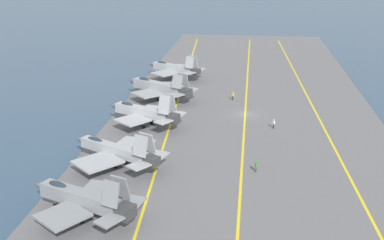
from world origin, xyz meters
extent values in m
plane|color=#334C66|center=(0.00, 0.00, 0.00)|extent=(2000.00, 2000.00, 0.00)
cube|color=slate|center=(0.00, 0.00, 0.20)|extent=(182.65, 50.24, 0.40)
cube|color=yellow|center=(0.00, -13.82, 0.40)|extent=(164.22, 8.15, 0.01)
cube|color=yellow|center=(0.00, 0.00, 0.40)|extent=(164.39, 0.36, 0.01)
cube|color=yellow|center=(0.00, 13.82, 0.40)|extent=(164.13, 9.92, 0.01)
cube|color=gray|center=(-40.19, 18.65, 2.82)|extent=(5.76, 10.96, 1.75)
cone|color=#5B5E60|center=(-37.79, 24.64, 2.82)|extent=(2.32, 2.57, 1.66)
cube|color=#38383A|center=(-42.65, 12.52, 2.82)|extent=(2.53, 2.42, 1.48)
ellipsoid|color=#232D38|center=(-38.93, 21.78, 3.65)|extent=(1.90, 2.87, 0.96)
cube|color=gray|center=(-43.41, 19.54, 2.26)|extent=(6.79, 6.77, 0.28)
cube|color=gray|center=(-37.25, 17.06, 2.26)|extent=(5.51, 5.43, 0.28)
cube|color=gray|center=(-43.05, 13.97, 5.16)|extent=(1.62, 2.29, 2.90)
cube|color=gray|center=(-41.35, 13.29, 5.16)|extent=(1.62, 2.29, 2.90)
cube|color=gray|center=(-44.59, 13.78, 2.82)|extent=(3.49, 3.26, 0.20)
cube|color=gray|center=(-40.37, 12.09, 2.82)|extent=(3.17, 2.63, 0.20)
cylinder|color=#B2B2B7|center=(-38.65, 22.48, 1.18)|extent=(0.16, 0.16, 1.55)
cylinder|color=black|center=(-38.65, 22.48, 0.70)|extent=(0.43, 0.64, 0.60)
cylinder|color=#B2B2B7|center=(-41.74, 18.06, 1.18)|extent=(0.16, 0.16, 1.55)
cylinder|color=black|center=(-41.74, 18.06, 0.70)|extent=(0.43, 0.64, 0.60)
cylinder|color=#B2B2B7|center=(-39.48, 17.15, 1.18)|extent=(0.16, 0.16, 1.55)
cylinder|color=black|center=(-39.48, 17.15, 0.70)|extent=(0.43, 0.64, 0.60)
cube|color=#9EA3A8|center=(-25.34, 18.80, 2.71)|extent=(6.87, 11.41, 1.51)
cone|color=#5B5E60|center=(-22.12, 25.03, 2.71)|extent=(2.32, 2.68, 1.43)
cube|color=#38383A|center=(-28.63, 12.42, 2.71)|extent=(2.44, 2.53, 1.28)
ellipsoid|color=#232D38|center=(-23.66, 22.06, 3.42)|extent=(2.08, 2.99, 0.83)
cube|color=#9EA3A8|center=(-28.81, 20.13, 2.22)|extent=(7.86, 7.80, 0.28)
cube|color=#9EA3A8|center=(-22.24, 16.74, 2.22)|extent=(6.93, 6.43, 0.28)
cube|color=#9EA3A8|center=(-28.73, 13.94, 4.93)|extent=(1.85, 2.44, 2.90)
cube|color=#9EA3A8|center=(-27.33, 13.22, 4.93)|extent=(1.85, 2.44, 2.90)
cube|color=#9EA3A8|center=(-30.32, 13.84, 2.71)|extent=(3.61, 3.51, 0.20)
cube|color=#9EA3A8|center=(-26.49, 11.87, 2.71)|extent=(3.35, 3.01, 0.20)
cylinder|color=#B2B2B7|center=(-23.28, 22.78, 1.18)|extent=(0.16, 0.16, 1.56)
cylinder|color=black|center=(-23.28, 22.78, 0.70)|extent=(0.47, 0.63, 0.60)
cylinder|color=#B2B2B7|center=(-26.84, 18.19, 1.18)|extent=(0.16, 0.16, 1.56)
cylinder|color=black|center=(-26.84, 18.19, 0.70)|extent=(0.47, 0.63, 0.60)
cylinder|color=#B2B2B7|center=(-24.96, 17.23, 1.18)|extent=(0.16, 0.16, 1.56)
cylinder|color=black|center=(-24.96, 17.23, 0.70)|extent=(0.47, 0.63, 0.60)
cube|color=#A8AAAF|center=(-8.55, 18.27, 3.01)|extent=(6.19, 10.89, 1.68)
cone|color=#5B5E60|center=(-5.84, 24.19, 3.01)|extent=(2.33, 2.59, 1.60)
cube|color=#38383A|center=(-11.32, 12.21, 3.01)|extent=(2.51, 2.46, 1.43)
ellipsoid|color=#232D38|center=(-7.13, 21.36, 3.81)|extent=(1.97, 2.86, 0.92)
cube|color=#A8AAAF|center=(-11.64, 19.26, 2.47)|extent=(6.75, 6.76, 0.28)
cube|color=#A8AAAF|center=(-5.78, 16.58, 2.47)|extent=(5.58, 5.64, 0.28)
cube|color=#A8AAAF|center=(-11.62, 13.68, 5.49)|extent=(1.78, 2.34, 3.24)
cube|color=#A8AAAF|center=(-10.02, 12.94, 5.49)|extent=(1.78, 2.34, 3.24)
cube|color=#A8AAAF|center=(-13.17, 13.55, 3.01)|extent=(3.51, 3.34, 0.20)
cube|color=#A8AAAF|center=(-9.10, 11.69, 3.01)|extent=(3.24, 2.76, 0.20)
cylinder|color=#B2B2B7|center=(-6.82, 22.05, 1.29)|extent=(0.16, 0.16, 1.77)
cylinder|color=black|center=(-6.82, 22.05, 0.70)|extent=(0.45, 0.64, 0.60)
cylinder|color=#B2B2B7|center=(-10.09, 17.72, 1.29)|extent=(0.16, 0.16, 1.77)
cylinder|color=black|center=(-10.09, 17.72, 0.70)|extent=(0.45, 0.64, 0.60)
cylinder|color=#B2B2B7|center=(-7.95, 16.74, 1.29)|extent=(0.16, 0.16, 1.77)
cylinder|color=black|center=(-7.95, 16.74, 0.70)|extent=(0.45, 0.64, 0.60)
cube|color=#93999E|center=(8.31, 18.70, 3.00)|extent=(8.02, 11.86, 1.90)
cone|color=#5B5E60|center=(12.02, 25.03, 3.00)|extent=(2.76, 2.97, 1.80)
cube|color=#38383A|center=(4.51, 12.22, 3.00)|extent=(2.92, 2.87, 1.61)
ellipsoid|color=#232D38|center=(10.25, 22.01, 3.90)|extent=(2.45, 3.18, 1.04)
cube|color=#93999E|center=(5.03, 20.13, 2.39)|extent=(7.54, 7.55, 0.28)
cube|color=#93999E|center=(11.16, 16.54, 2.39)|extent=(6.54, 6.71, 0.28)
cube|color=#93999E|center=(4.34, 13.90, 5.35)|extent=(1.96, 2.50, 2.77)
cube|color=#93999E|center=(6.06, 12.90, 5.35)|extent=(1.96, 2.50, 2.77)
cube|color=#93999E|center=(2.75, 13.85, 3.00)|extent=(3.68, 3.63, 0.20)
cube|color=#93999E|center=(6.80, 11.47, 3.00)|extent=(3.46, 3.22, 0.20)
cylinder|color=#B2B2B7|center=(10.69, 22.75, 1.23)|extent=(0.16, 0.16, 1.65)
cylinder|color=black|center=(10.69, 22.75, 0.70)|extent=(0.49, 0.63, 0.60)
cylinder|color=#B2B2B7|center=(6.52, 18.27, 1.23)|extent=(0.16, 0.16, 1.65)
cylinder|color=black|center=(6.52, 18.27, 0.70)|extent=(0.49, 0.63, 0.60)
cylinder|color=#B2B2B7|center=(8.81, 16.92, 1.23)|extent=(0.16, 0.16, 1.65)
cylinder|color=black|center=(8.81, 16.92, 0.70)|extent=(0.49, 0.63, 0.60)
cube|color=#9EA3A8|center=(25.50, 18.21, 3.07)|extent=(6.55, 10.78, 1.62)
cone|color=#5B5E60|center=(28.47, 24.05, 3.07)|extent=(2.34, 2.60, 1.54)
cube|color=#38383A|center=(22.46, 12.24, 3.07)|extent=(2.49, 2.47, 1.38)
ellipsoid|color=#232D38|center=(27.05, 21.27, 3.84)|extent=(2.04, 2.85, 0.89)
cube|color=#9EA3A8|center=(22.14, 19.50, 2.54)|extent=(7.37, 7.31, 0.28)
cube|color=#9EA3A8|center=(28.51, 16.26, 2.54)|extent=(6.48, 5.99, 0.28)
cube|color=#9EA3A8|center=(22.25, 13.71, 5.28)|extent=(1.74, 2.30, 2.77)
cube|color=#9EA3A8|center=(23.77, 12.94, 5.28)|extent=(1.74, 2.30, 2.77)
cube|color=#9EA3A8|center=(20.70, 13.65, 3.07)|extent=(3.52, 3.39, 0.20)
cube|color=#9EA3A8|center=(24.64, 11.65, 3.07)|extent=(3.30, 2.86, 0.20)
cylinder|color=#B2B2B7|center=(27.40, 21.95, 1.33)|extent=(0.16, 0.16, 1.86)
cylinder|color=black|center=(27.40, 21.95, 0.70)|extent=(0.47, 0.63, 0.60)
cylinder|color=#B2B2B7|center=(23.97, 17.71, 1.33)|extent=(0.16, 0.16, 1.86)
cylinder|color=black|center=(23.97, 17.71, 0.70)|extent=(0.47, 0.63, 0.60)
cylinder|color=#B2B2B7|center=(25.99, 16.68, 1.33)|extent=(0.16, 0.16, 1.86)
cylinder|color=black|center=(25.99, 16.68, 0.70)|extent=(0.47, 0.63, 0.60)
cylinder|color=#232328|center=(9.00, 2.78, 0.85)|extent=(0.24, 0.24, 0.90)
cube|color=yellow|center=(9.00, 2.78, 1.60)|extent=(0.46, 0.44, 0.62)
sphere|color=#9E7051|center=(9.00, 2.78, 2.04)|extent=(0.22, 0.22, 0.22)
sphere|color=yellow|center=(9.00, 2.78, 2.10)|extent=(0.24, 0.24, 0.24)
cylinder|color=#4C473D|center=(-25.57, -2.05, 0.81)|extent=(0.24, 0.24, 0.82)
cube|color=green|center=(-25.57, -2.05, 1.52)|extent=(0.44, 0.46, 0.60)
sphere|color=#9E7051|center=(-25.57, -2.05, 1.95)|extent=(0.22, 0.22, 0.22)
sphere|color=green|center=(-25.57, -2.05, 2.01)|extent=(0.24, 0.24, 0.24)
cylinder|color=#232328|center=(-7.15, -5.14, 0.82)|extent=(0.24, 0.24, 0.84)
cube|color=white|center=(-7.15, -5.14, 1.53)|extent=(0.46, 0.42, 0.58)
sphere|color=#9E7051|center=(-7.15, -5.14, 1.95)|extent=(0.22, 0.22, 0.22)
sphere|color=white|center=(-7.15, -5.14, 2.01)|extent=(0.24, 0.24, 0.24)
camera|label=1|loc=(-88.38, -0.66, 30.31)|focal=45.00mm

